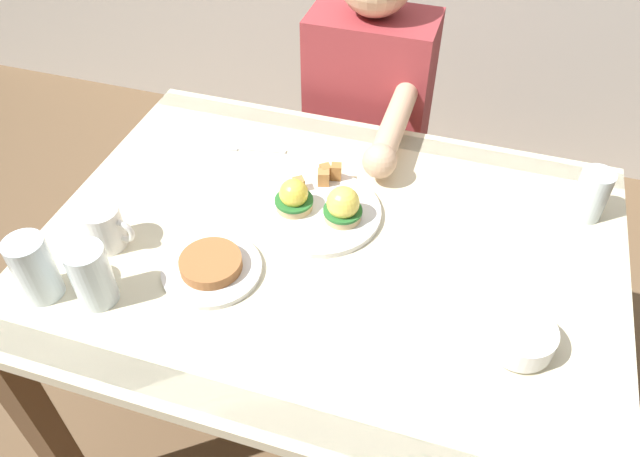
% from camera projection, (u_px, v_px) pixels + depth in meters
% --- Properties ---
extents(ground_plane, '(6.00, 6.00, 0.00)m').
position_uv_depth(ground_plane, '(326.00, 419.00, 1.79)').
color(ground_plane, brown).
extents(dining_table, '(1.20, 0.90, 0.74)m').
position_uv_depth(dining_table, '(328.00, 277.00, 1.35)').
color(dining_table, beige).
rests_on(dining_table, ground_plane).
extents(eggs_benedict_plate, '(0.27, 0.27, 0.09)m').
position_uv_depth(eggs_benedict_plate, '(320.00, 206.00, 1.32)').
color(eggs_benedict_plate, white).
rests_on(eggs_benedict_plate, dining_table).
extents(fruit_bowl, '(0.12, 0.12, 0.05)m').
position_uv_depth(fruit_bowl, '(521.00, 338.00, 1.07)').
color(fruit_bowl, white).
rests_on(fruit_bowl, dining_table).
extents(coffee_mug, '(0.11, 0.08, 0.09)m').
position_uv_depth(coffee_mug, '(104.00, 226.00, 1.24)').
color(coffee_mug, white).
rests_on(coffee_mug, dining_table).
extents(fork, '(0.16, 0.04, 0.00)m').
position_uv_depth(fork, '(251.00, 149.00, 1.51)').
color(fork, silver).
rests_on(fork, dining_table).
extents(water_glass_near, '(0.08, 0.08, 0.13)m').
position_uv_depth(water_glass_near, '(92.00, 278.00, 1.13)').
color(water_glass_near, silver).
rests_on(water_glass_near, dining_table).
extents(water_glass_far, '(0.07, 0.07, 0.12)m').
position_uv_depth(water_glass_far, '(590.00, 197.00, 1.30)').
color(water_glass_far, silver).
rests_on(water_glass_far, dining_table).
extents(water_glass_extra, '(0.08, 0.08, 0.14)m').
position_uv_depth(water_glass_extra, '(36.00, 272.00, 1.14)').
color(water_glass_extra, silver).
rests_on(water_glass_extra, dining_table).
extents(side_plate, '(0.20, 0.20, 0.04)m').
position_uv_depth(side_plate, '(211.00, 267.00, 1.21)').
color(side_plate, white).
rests_on(side_plate, dining_table).
extents(diner_person, '(0.34, 0.54, 1.14)m').
position_uv_depth(diner_person, '(367.00, 119.00, 1.76)').
color(diner_person, '#33333D').
rests_on(diner_person, ground_plane).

